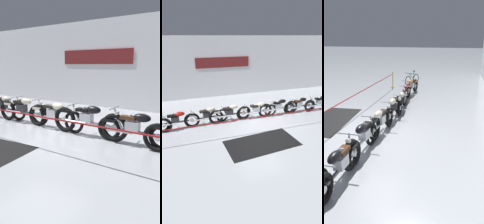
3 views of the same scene
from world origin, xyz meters
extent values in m
plane|color=#B2B7BC|center=(0.00, 0.00, 0.00)|extent=(120.00, 120.00, 0.00)
torus|color=black|center=(-4.66, 0.47, 0.37)|extent=(0.75, 0.20, 0.74)
torus|color=black|center=(-6.18, 0.62, 0.37)|extent=(0.75, 0.20, 0.74)
cylinder|color=silver|center=(-4.66, 0.47, 0.37)|extent=(0.18, 0.10, 0.17)
cylinder|color=silver|center=(-6.18, 0.62, 0.37)|extent=(0.18, 0.10, 0.17)
cylinder|color=silver|center=(-4.57, 0.46, 0.66)|extent=(0.31, 0.09, 0.59)
cube|color=silver|center=(-5.47, 0.55, 0.53)|extent=(0.38, 0.25, 0.26)
cylinder|color=silver|center=(-5.43, 0.55, 0.73)|extent=(0.19, 0.13, 0.24)
cylinder|color=silver|center=(-5.51, 0.55, 0.73)|extent=(0.19, 0.13, 0.24)
cylinder|color=silver|center=(-5.78, 0.44, 0.39)|extent=(0.70, 0.14, 0.07)
cube|color=black|center=(-5.42, 0.55, 0.39)|extent=(1.22, 0.18, 0.06)
ellipsoid|color=orange|center=(-5.24, 0.53, 0.79)|extent=(0.48, 0.26, 0.22)
cube|color=black|center=(-5.60, 0.56, 0.75)|extent=(0.42, 0.24, 0.09)
cube|color=orange|center=(-6.13, 0.61, 0.64)|extent=(0.33, 0.19, 0.08)
cylinder|color=silver|center=(-4.68, 0.47, 0.92)|extent=(0.10, 0.62, 0.04)
sphere|color=silver|center=(-4.60, 0.47, 0.78)|extent=(0.14, 0.14, 0.14)
torus|color=black|center=(-3.39, 0.60, 0.38)|extent=(0.77, 0.15, 0.76)
torus|color=black|center=(-4.79, 0.53, 0.38)|extent=(0.77, 0.15, 0.76)
cylinder|color=silver|center=(-3.39, 0.60, 0.38)|extent=(0.19, 0.09, 0.18)
cylinder|color=silver|center=(-4.79, 0.53, 0.38)|extent=(0.19, 0.09, 0.18)
cylinder|color=silver|center=(-3.30, 0.61, 0.67)|extent=(0.31, 0.07, 0.59)
cube|color=#2D2D30|center=(-4.14, 0.56, 0.54)|extent=(0.37, 0.24, 0.26)
cylinder|color=#2D2D30|center=(-4.10, 0.57, 0.74)|extent=(0.18, 0.12, 0.24)
cylinder|color=#2D2D30|center=(-4.18, 0.56, 0.74)|extent=(0.18, 0.12, 0.24)
cylinder|color=silver|center=(-4.43, 0.41, 0.40)|extent=(0.70, 0.11, 0.07)
cube|color=#47474C|center=(-4.09, 0.57, 0.40)|extent=(1.12, 0.12, 0.06)
ellipsoid|color=#B21E19|center=(-3.91, 0.58, 0.80)|extent=(0.47, 0.24, 0.22)
cube|color=black|center=(-4.27, 0.56, 0.76)|extent=(0.41, 0.22, 0.09)
cube|color=#B21E19|center=(-4.74, 0.53, 0.66)|extent=(0.33, 0.18, 0.08)
cylinder|color=silver|center=(-3.41, 0.60, 0.93)|extent=(0.07, 0.62, 0.04)
sphere|color=silver|center=(-3.33, 0.61, 0.79)|extent=(0.14, 0.14, 0.14)
torus|color=black|center=(-1.84, 0.81, 0.35)|extent=(0.71, 0.16, 0.70)
torus|color=black|center=(-3.37, 0.66, 0.35)|extent=(0.71, 0.16, 0.70)
cylinder|color=silver|center=(-1.84, 0.81, 0.35)|extent=(0.18, 0.10, 0.17)
cylinder|color=silver|center=(-3.37, 0.66, 0.35)|extent=(0.18, 0.10, 0.17)
cylinder|color=silver|center=(-1.75, 0.82, 0.63)|extent=(0.31, 0.08, 0.59)
cube|color=#2D2D30|center=(-2.66, 0.73, 0.51)|extent=(0.38, 0.25, 0.26)
cylinder|color=#2D2D30|center=(-2.62, 0.73, 0.71)|extent=(0.19, 0.13, 0.24)
cylinder|color=#2D2D30|center=(-2.70, 0.73, 0.71)|extent=(0.19, 0.13, 0.24)
cylinder|color=silver|center=(-2.94, 0.56, 0.37)|extent=(0.70, 0.14, 0.07)
cube|color=black|center=(-2.61, 0.73, 0.37)|extent=(1.23, 0.18, 0.06)
ellipsoid|color=beige|center=(-2.43, 0.75, 0.77)|extent=(0.48, 0.26, 0.22)
cube|color=black|center=(-2.79, 0.72, 0.73)|extent=(0.42, 0.24, 0.09)
cube|color=beige|center=(-3.32, 0.67, 0.61)|extent=(0.33, 0.19, 0.08)
cylinder|color=silver|center=(-1.86, 0.81, 0.90)|extent=(0.10, 0.62, 0.04)
sphere|color=silver|center=(-1.78, 0.81, 0.76)|extent=(0.14, 0.14, 0.14)
torus|color=black|center=(-0.67, 0.72, 0.38)|extent=(0.76, 0.18, 0.76)
torus|color=black|center=(-2.20, 0.62, 0.38)|extent=(0.76, 0.18, 0.76)
cylinder|color=silver|center=(-0.67, 0.72, 0.38)|extent=(0.18, 0.09, 0.18)
cylinder|color=silver|center=(-2.20, 0.62, 0.38)|extent=(0.18, 0.09, 0.18)
cylinder|color=silver|center=(-0.58, 0.72, 0.66)|extent=(0.31, 0.08, 0.59)
cube|color=#2D2D30|center=(-1.48, 0.66, 0.54)|extent=(0.37, 0.24, 0.26)
cylinder|color=#2D2D30|center=(-1.44, 0.67, 0.74)|extent=(0.19, 0.12, 0.24)
cylinder|color=#2D2D30|center=(-1.52, 0.66, 0.74)|extent=(0.19, 0.12, 0.24)
cylinder|color=silver|center=(-1.77, 0.50, 0.40)|extent=(0.70, 0.11, 0.07)
cube|color=#47474C|center=(-1.43, 0.67, 0.40)|extent=(1.23, 0.14, 0.06)
ellipsoid|color=beige|center=(-1.25, 0.68, 0.80)|extent=(0.47, 0.25, 0.22)
cube|color=black|center=(-1.61, 0.65, 0.76)|extent=(0.41, 0.23, 0.09)
cube|color=beige|center=(-2.15, 0.62, 0.64)|extent=(0.33, 0.18, 0.08)
cylinder|color=silver|center=(-0.69, 0.71, 0.93)|extent=(0.08, 0.62, 0.04)
sphere|color=silver|center=(-0.61, 0.72, 0.79)|extent=(0.14, 0.14, 0.14)
torus|color=black|center=(0.85, 0.62, 0.36)|extent=(0.71, 0.12, 0.71)
torus|color=black|center=(-0.75, 0.66, 0.36)|extent=(0.71, 0.12, 0.71)
cylinder|color=silver|center=(0.85, 0.62, 0.36)|extent=(0.17, 0.08, 0.17)
cylinder|color=silver|center=(-0.75, 0.66, 0.36)|extent=(0.17, 0.08, 0.17)
cylinder|color=silver|center=(0.94, 0.62, 0.64)|extent=(0.30, 0.06, 0.59)
cube|color=silver|center=(0.00, 0.64, 0.52)|extent=(0.36, 0.23, 0.26)
cylinder|color=silver|center=(0.04, 0.64, 0.72)|extent=(0.18, 0.11, 0.24)
cylinder|color=silver|center=(-0.04, 0.64, 0.72)|extent=(0.18, 0.11, 0.24)
cylinder|color=silver|center=(-0.30, 0.51, 0.38)|extent=(0.70, 0.09, 0.07)
cube|color=#ADAFB5|center=(0.05, 0.64, 0.38)|extent=(1.28, 0.09, 0.06)
ellipsoid|color=beige|center=(0.23, 0.63, 0.78)|extent=(0.46, 0.23, 0.22)
cube|color=black|center=(-0.13, 0.64, 0.74)|extent=(0.40, 0.21, 0.09)
cube|color=beige|center=(-0.70, 0.65, 0.62)|extent=(0.32, 0.17, 0.08)
cylinder|color=silver|center=(0.83, 0.62, 0.91)|extent=(0.05, 0.62, 0.04)
sphere|color=silver|center=(0.91, 0.62, 0.77)|extent=(0.14, 0.14, 0.14)
torus|color=black|center=(2.20, 0.62, 0.40)|extent=(0.80, 0.14, 0.80)
torus|color=black|center=(0.52, 0.60, 0.40)|extent=(0.80, 0.14, 0.80)
cylinder|color=silver|center=(2.20, 0.62, 0.40)|extent=(0.19, 0.08, 0.19)
cylinder|color=silver|center=(0.52, 0.60, 0.40)|extent=(0.19, 0.08, 0.19)
cylinder|color=silver|center=(2.29, 0.62, 0.68)|extent=(0.30, 0.06, 0.59)
cube|color=silver|center=(1.31, 0.61, 0.56)|extent=(0.36, 0.22, 0.26)
cylinder|color=silver|center=(1.35, 0.61, 0.76)|extent=(0.18, 0.11, 0.24)
cylinder|color=silver|center=(1.27, 0.61, 0.76)|extent=(0.18, 0.11, 0.24)
cylinder|color=silver|center=(1.01, 0.47, 0.42)|extent=(0.70, 0.07, 0.07)
cube|color=#ADAFB5|center=(1.36, 0.61, 0.42)|extent=(1.34, 0.07, 0.06)
ellipsoid|color=black|center=(1.54, 0.61, 0.82)|extent=(0.46, 0.22, 0.22)
cube|color=black|center=(1.18, 0.61, 0.78)|extent=(0.40, 0.20, 0.09)
cube|color=black|center=(0.57, 0.60, 0.68)|extent=(0.32, 0.16, 0.08)
cylinder|color=silver|center=(2.18, 0.61, 0.95)|extent=(0.04, 0.62, 0.04)
sphere|color=silver|center=(2.26, 0.62, 0.81)|extent=(0.14, 0.14, 0.14)
torus|color=black|center=(2.04, 0.62, 0.34)|extent=(0.69, 0.13, 0.68)
cylinder|color=silver|center=(2.04, 0.62, 0.34)|extent=(0.16, 0.08, 0.16)
cube|color=silver|center=(2.70, 0.64, 0.50)|extent=(0.37, 0.23, 0.26)
cylinder|color=silver|center=(2.74, 0.64, 0.70)|extent=(0.18, 0.11, 0.24)
cylinder|color=silver|center=(2.66, 0.64, 0.70)|extent=(0.18, 0.11, 0.24)
cylinder|color=silver|center=(2.40, 0.49, 0.36)|extent=(0.70, 0.09, 0.07)
cube|color=#47474C|center=(2.75, 0.64, 0.36)|extent=(1.14, 0.09, 0.06)
ellipsoid|color=black|center=(2.93, 0.64, 0.76)|extent=(0.47, 0.23, 0.22)
cube|color=#4C2D19|center=(2.57, 0.63, 0.72)|extent=(0.40, 0.21, 0.09)
cube|color=black|center=(2.09, 0.62, 0.58)|extent=(0.32, 0.17, 0.08)
torus|color=black|center=(-7.45, -0.11, 0.35)|extent=(0.68, 0.28, 0.71)
torus|color=black|center=(-8.41, 0.23, 0.35)|extent=(0.68, 0.28, 0.71)
cylinder|color=#238442|center=(-7.89, 0.04, 0.57)|extent=(0.57, 0.24, 0.43)
cylinder|color=#238442|center=(-7.93, 0.06, 0.77)|extent=(0.53, 0.22, 0.04)
cylinder|color=#238442|center=(-8.12, 0.13, 0.65)|extent=(0.15, 0.08, 0.55)
cube|color=black|center=(-8.16, 0.14, 0.93)|extent=(0.20, 0.14, 0.05)
cylinder|color=#238442|center=(-8.22, 0.16, 0.35)|extent=(0.44, 0.18, 0.03)
cylinder|color=black|center=(-7.51, -0.09, 0.87)|extent=(0.19, 0.46, 0.03)
cylinder|color=black|center=(-8.01, 0.09, 0.27)|extent=(0.13, 0.09, 0.12)
cylinder|color=gold|center=(-6.97, -1.03, 0.01)|extent=(0.28, 0.28, 0.03)
cylinder|color=gold|center=(-6.97, -1.03, 0.50)|extent=(0.05, 0.05, 0.95)
sphere|color=gold|center=(-6.97, -1.03, 1.01)|extent=(0.08, 0.08, 0.08)
cylinder|color=maroon|center=(-0.01, -1.03, 0.88)|extent=(13.36, 0.04, 0.04)
cube|color=black|center=(-0.68, -1.75, 0.00)|extent=(3.18, 1.79, 0.01)
camera|label=1|loc=(4.54, -4.70, 2.07)|focal=35.00mm
camera|label=2|loc=(-3.38, -7.44, 4.19)|focal=28.00mm
camera|label=3|loc=(6.50, 3.03, 3.18)|focal=35.00mm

